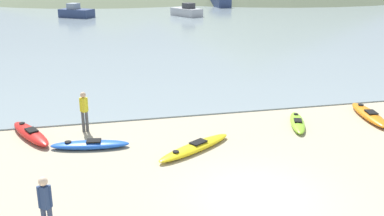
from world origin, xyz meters
The scene contains 12 objects.
ground_plane centered at (0.00, 0.00, 0.00)m, with size 400.00×400.00×0.00m, color tan.
bay_water centered at (0.00, 42.44, 0.03)m, with size 160.00×70.00×0.06m, color gray.
kayak_on_sand_0 centered at (-1.04, 3.69, 0.13)m, with size 3.34×2.50×0.30m.
kayak_on_sand_1 centered at (7.29, 5.42, 0.16)m, with size 1.29×3.42×0.37m.
kayak_on_sand_2 centered at (-4.78, 4.78, 0.14)m, with size 2.96×1.11×0.32m.
kayak_on_sand_3 centered at (-7.04, 6.38, 0.18)m, with size 2.02×3.20×0.40m.
kayak_on_sand_4 centered at (3.79, 5.29, 0.13)m, with size 1.45×2.69×0.30m.
person_near_foreground centered at (-5.88, -0.80, 0.97)m, with size 0.34×0.29×1.69m.
person_near_waterline centered at (-4.93, 6.61, 0.95)m, with size 0.34×0.30×1.67m.
moored_boat_0 centered at (15.40, 56.50, 0.72)m, with size 2.19×5.70×1.32m.
moored_boat_1 centered at (-5.77, 46.85, 0.65)m, with size 4.48×3.95×1.68m.
moored_boat_3 centered at (7.77, 45.05, 0.63)m, with size 3.62×4.60×1.63m.
Camera 1 is at (-4.58, -11.06, 6.60)m, focal length 42.00 mm.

